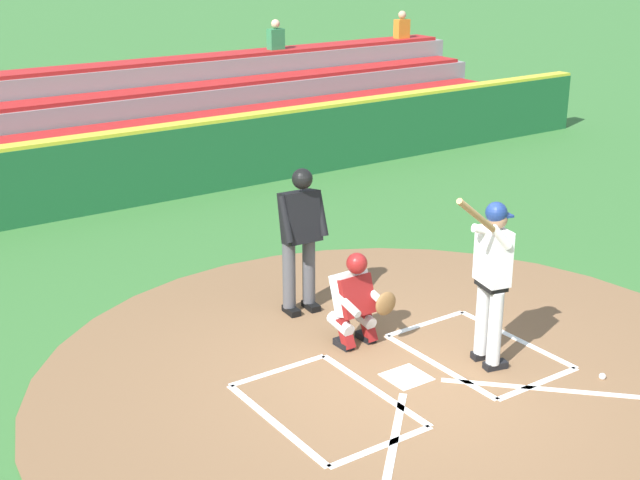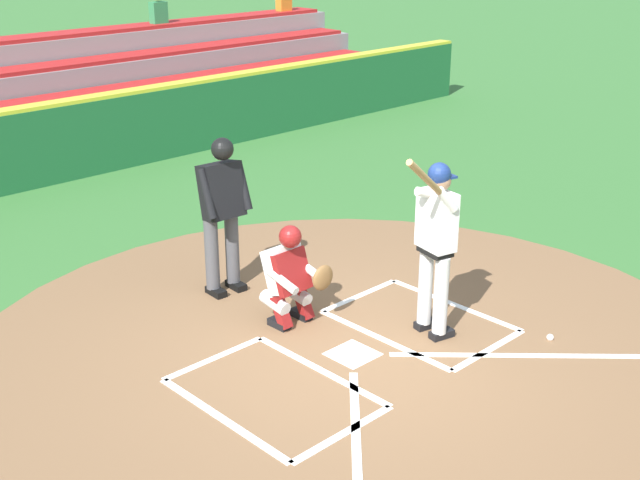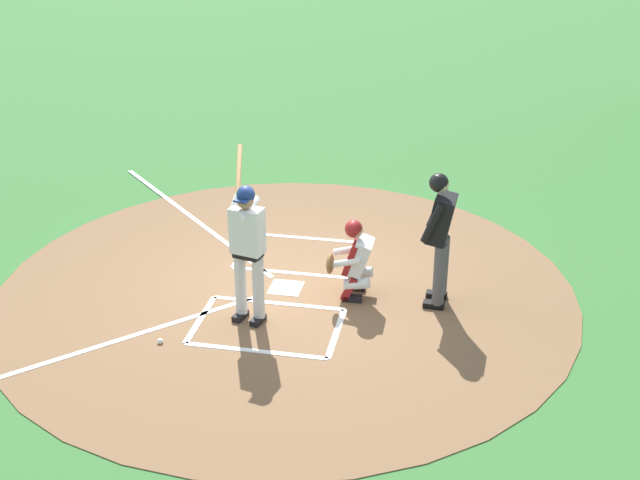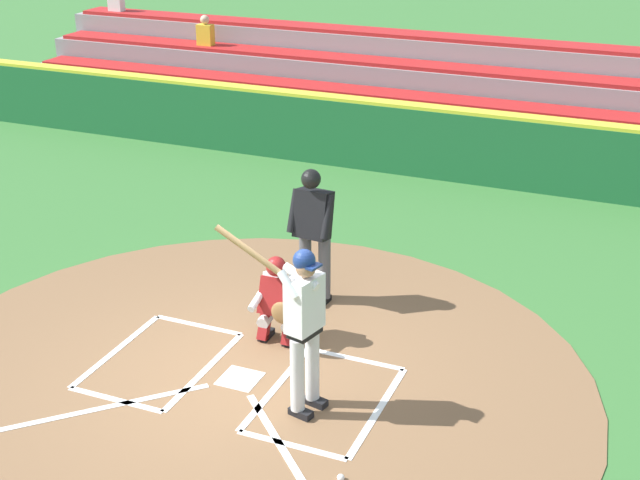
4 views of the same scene
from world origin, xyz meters
name	(u,v)px [view 1 (image 1 of 4)]	position (x,y,z in m)	size (l,w,h in m)	color
ground_plane	(406,378)	(0.00, 0.00, 0.00)	(120.00, 120.00, 0.00)	#387033
dirt_circle	(406,378)	(0.00, 0.00, 0.01)	(8.00, 8.00, 0.01)	brown
home_plate_and_chalk	(463,412)	(0.00, 0.88, 0.01)	(7.93, 4.91, 0.01)	white
batter	(492,272)	(-0.91, 0.27, 1.10)	(1.05, 0.55, 2.13)	silver
catcher	(356,297)	(-0.04, -0.96, 0.59)	(0.59, 0.60, 1.13)	black
plate_umpire	(300,230)	(-0.02, -2.08, 1.08)	(0.60, 0.44, 1.86)	#4C4C51
baseball	(602,376)	(-1.70, 1.21, 0.04)	(0.07, 0.07, 0.07)	white
backstop_wall	(125,169)	(0.00, -7.50, 0.65)	(22.00, 0.36, 1.31)	#1E6033
bleacher_stand	(69,136)	(0.00, -10.20, 0.71)	(20.00, 3.40, 2.55)	gray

